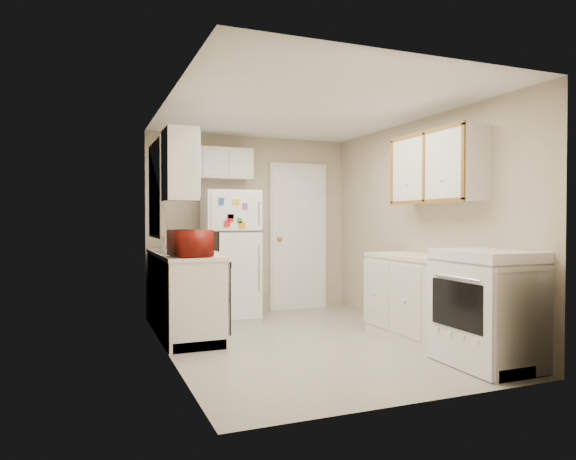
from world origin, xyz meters
name	(u,v)px	position (x,y,z in m)	size (l,w,h in m)	color
floor	(306,342)	(0.00, 0.00, 0.00)	(3.80, 3.80, 0.00)	#B5B2A2
ceiling	(306,109)	(0.00, 0.00, 2.40)	(3.80, 3.80, 0.00)	white
wall_left	(168,227)	(-1.40, 0.00, 1.20)	(3.80, 3.80, 0.00)	#B9AA90
wall_right	(419,225)	(1.40, 0.00, 1.20)	(3.80, 3.80, 0.00)	#B9AA90
wall_back	(250,224)	(0.00, 1.90, 1.20)	(2.80, 2.80, 0.00)	#B9AA90
wall_front	(417,230)	(0.00, -1.90, 1.20)	(2.80, 2.80, 0.00)	#B9AA90
left_counter	(183,293)	(-1.10, 0.90, 0.45)	(0.60, 1.80, 0.90)	silver
dishwasher	(222,295)	(-0.81, 0.30, 0.49)	(0.03, 0.58, 0.72)	black
sink	(181,255)	(-1.10, 1.05, 0.86)	(0.54, 0.74, 0.16)	gray
microwave	(190,241)	(-1.14, 0.25, 1.05)	(0.27, 0.48, 0.32)	maroon
soap_bottle	(169,241)	(-1.15, 1.61, 1.00)	(0.08, 0.08, 0.18)	#EFE1CE
window_blinds	(157,190)	(-1.36, 1.05, 1.60)	(0.10, 0.98, 1.08)	silver
upper_cabinet_left	(180,165)	(-1.25, 0.22, 1.80)	(0.30, 0.45, 0.70)	silver
refrigerator	(230,255)	(-0.39, 1.52, 0.82)	(0.67, 0.65, 1.63)	white
cabinet_over_fridge	(225,164)	(-0.40, 1.75, 2.00)	(0.70, 0.30, 0.40)	silver
interior_door	(298,237)	(0.70, 1.86, 1.02)	(0.86, 0.06, 2.08)	white
right_counter	(443,304)	(1.10, -0.80, 0.45)	(0.60, 2.00, 0.90)	silver
stove	(489,308)	(1.12, -1.37, 0.51)	(0.67, 0.83, 1.01)	white
upper_cabinet_right	(437,168)	(1.25, -0.50, 1.80)	(0.30, 1.20, 0.70)	silver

